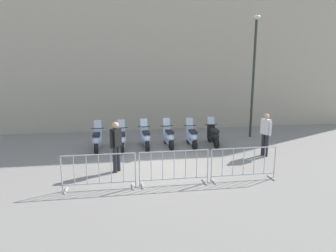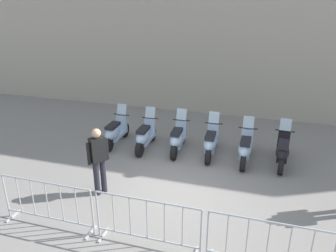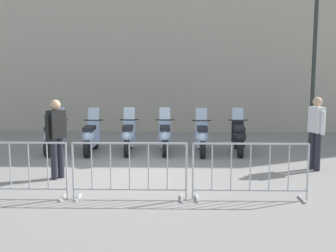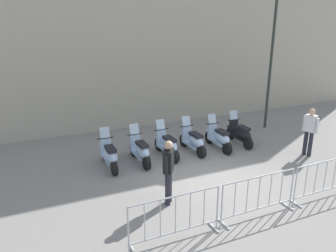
% 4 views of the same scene
% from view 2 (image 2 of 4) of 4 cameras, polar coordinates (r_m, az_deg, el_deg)
% --- Properties ---
extents(ground_plane, '(120.00, 120.00, 0.00)m').
position_cam_2_polar(ground_plane, '(8.34, 1.04, -11.56)').
color(ground_plane, gray).
extents(motorcycle_0, '(0.63, 1.72, 1.24)m').
position_cam_2_polar(motorcycle_0, '(10.79, -9.14, -1.04)').
color(motorcycle_0, black).
rests_on(motorcycle_0, ground).
extents(motorcycle_1, '(0.66, 1.72, 1.24)m').
position_cam_2_polar(motorcycle_1, '(10.38, -4.01, -1.74)').
color(motorcycle_1, black).
rests_on(motorcycle_1, ground).
extents(motorcycle_2, '(0.69, 1.71, 1.24)m').
position_cam_2_polar(motorcycle_2, '(10.18, 1.70, -2.18)').
color(motorcycle_2, black).
rests_on(motorcycle_2, ground).
extents(motorcycle_3, '(0.67, 1.71, 1.24)m').
position_cam_2_polar(motorcycle_3, '(10.00, 7.47, -2.83)').
color(motorcycle_3, black).
rests_on(motorcycle_3, ground).
extents(motorcycle_4, '(0.62, 1.72, 1.24)m').
position_cam_2_polar(motorcycle_4, '(9.81, 13.33, -3.76)').
color(motorcycle_4, black).
rests_on(motorcycle_4, ground).
extents(motorcycle_5, '(0.57, 1.73, 1.24)m').
position_cam_2_polar(motorcycle_5, '(9.92, 19.33, -4.14)').
color(motorcycle_5, black).
rests_on(motorcycle_5, ground).
extents(barrier_segment_0, '(2.10, 0.74, 1.07)m').
position_cam_2_polar(barrier_segment_0, '(7.46, -20.28, -12.66)').
color(barrier_segment_0, '#B2B5B7').
rests_on(barrier_segment_0, ground).
extents(barrier_segment_1, '(2.10, 0.74, 1.07)m').
position_cam_2_polar(barrier_segment_1, '(6.53, -3.67, -16.61)').
color(barrier_segment_1, '#B2B5B7').
rests_on(barrier_segment_1, ground).
extents(barrier_segment_2, '(2.10, 0.74, 1.07)m').
position_cam_2_polar(barrier_segment_2, '(6.28, 16.91, -19.52)').
color(barrier_segment_2, '#B2B5B7').
rests_on(barrier_segment_2, ground).
extents(officer_near_row_end, '(0.36, 0.50, 1.73)m').
position_cam_2_polar(officer_near_row_end, '(8.01, -12.06, -5.45)').
color(officer_near_row_end, '#23232D').
rests_on(officer_near_row_end, ground).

